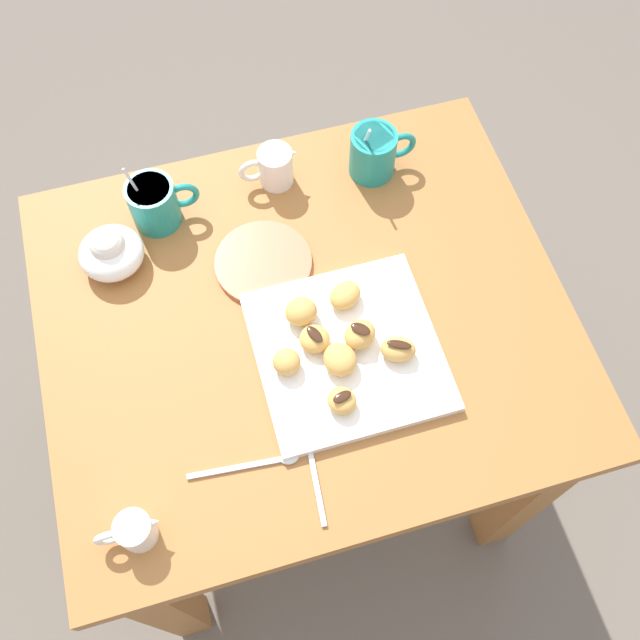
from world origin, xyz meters
TOP-DOWN VIEW (x-y plane):
  - ground_plane at (0.00, 0.00)m, footprint 8.00×8.00m
  - dining_table at (0.00, 0.00)m, footprint 0.84×0.73m
  - pastry_plate_square at (0.05, -0.08)m, footprint 0.28×0.28m
  - coffee_mug_teal_left at (-0.19, 0.25)m, footprint 0.12×0.08m
  - coffee_mug_teal_right at (0.19, 0.25)m, footprint 0.12×0.08m
  - cream_pitcher_white at (0.02, 0.27)m, footprint 0.10×0.06m
  - ice_cream_bowl at (-0.28, 0.18)m, footprint 0.11×0.11m
  - chocolate_sauce_pitcher at (-0.31, -0.27)m, footprint 0.09×0.05m
  - saucer_coral_left at (-0.04, 0.11)m, footprint 0.16×0.16m
  - loose_spoon_near_saucer at (-0.05, -0.23)m, footprint 0.03×0.16m
  - loose_spoon_by_plate at (-0.13, -0.22)m, footprint 0.16×0.03m
  - beignet_0 at (0.12, -0.11)m, footprint 0.06×0.06m
  - chocolate_drizzle_0 at (0.12, -0.11)m, footprint 0.04×0.03m
  - beignet_1 at (0.07, -0.07)m, footprint 0.07×0.07m
  - chocolate_drizzle_1 at (0.07, -0.07)m, footprint 0.04×0.03m
  - beignet_2 at (0.07, -0.00)m, footprint 0.07×0.07m
  - beignet_3 at (0.00, -0.06)m, footprint 0.06×0.06m
  - chocolate_drizzle_3 at (0.00, -0.06)m, footprint 0.03×0.04m
  - beignet_4 at (-0.05, -0.09)m, footprint 0.04×0.04m
  - beignet_5 at (0.01, -0.17)m, footprint 0.06×0.06m
  - chocolate_drizzle_5 at (0.01, -0.17)m, footprint 0.03×0.02m
  - beignet_6 at (0.03, -0.10)m, footprint 0.06×0.06m
  - beignet_7 at (-0.01, -0.01)m, footprint 0.06×0.06m

SIDE VIEW (x-z plane):
  - ground_plane at x=0.00m, z-range 0.00..0.00m
  - dining_table at x=0.00m, z-range 0.21..0.96m
  - loose_spoon_near_saucer at x=-0.05m, z-range 0.75..0.76m
  - loose_spoon_by_plate at x=-0.13m, z-range 0.75..0.76m
  - saucer_coral_left at x=-0.04m, z-range 0.75..0.76m
  - pastry_plate_square at x=0.05m, z-range 0.75..0.77m
  - chocolate_sauce_pitcher at x=-0.31m, z-range 0.76..0.81m
  - beignet_5 at x=0.01m, z-range 0.77..0.80m
  - beignet_3 at x=0.00m, z-range 0.77..0.80m
  - beignet_0 at x=0.12m, z-range 0.77..0.80m
  - beignet_2 at x=0.07m, z-range 0.77..0.80m
  - beignet_4 at x=-0.05m, z-range 0.77..0.80m
  - ice_cream_bowl at x=-0.28m, z-range 0.75..0.83m
  - beignet_6 at x=0.03m, z-range 0.77..0.81m
  - beignet_1 at x=0.07m, z-range 0.77..0.81m
  - beignet_7 at x=-0.01m, z-range 0.77..0.81m
  - cream_pitcher_white at x=0.02m, z-range 0.76..0.83m
  - coffee_mug_teal_left at x=-0.19m, z-range 0.73..0.87m
  - chocolate_drizzle_5 at x=0.01m, z-range 0.80..0.80m
  - coffee_mug_teal_right at x=0.19m, z-range 0.73..0.87m
  - chocolate_drizzle_3 at x=0.00m, z-range 0.80..0.80m
  - chocolate_drizzle_0 at x=0.12m, z-range 0.80..0.80m
  - chocolate_drizzle_1 at x=0.07m, z-range 0.81..0.81m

